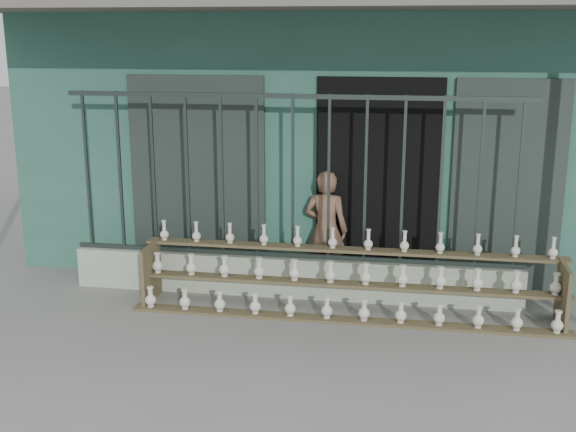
# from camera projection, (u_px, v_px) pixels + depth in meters

# --- Properties ---
(ground) EXTENTS (60.00, 60.00, 0.00)m
(ground) POSITION_uv_depth(u_px,v_px,m) (271.00, 344.00, 6.85)
(ground) COLOR slate
(workshop_building) EXTENTS (7.40, 6.60, 3.21)m
(workshop_building) POSITION_uv_depth(u_px,v_px,m) (325.00, 120.00, 10.49)
(workshop_building) COLOR #2B5A4B
(workshop_building) RESTS_ON ground
(parapet_wall) EXTENTS (5.00, 0.20, 0.45)m
(parapet_wall) POSITION_uv_depth(u_px,v_px,m) (292.00, 277.00, 8.04)
(parapet_wall) COLOR #A3B39A
(parapet_wall) RESTS_ON ground
(security_fence) EXTENTS (5.00, 0.04, 1.80)m
(security_fence) POSITION_uv_depth(u_px,v_px,m) (293.00, 178.00, 7.76)
(security_fence) COLOR #283330
(security_fence) RESTS_ON parapet_wall
(shelf_rack) EXTENTS (4.50, 0.68, 0.85)m
(shelf_rack) POSITION_uv_depth(u_px,v_px,m) (348.00, 281.00, 7.51)
(shelf_rack) COLOR brown
(shelf_rack) RESTS_ON ground
(elderly_woman) EXTENTS (0.54, 0.40, 1.38)m
(elderly_woman) POSITION_uv_depth(u_px,v_px,m) (326.00, 230.00, 8.20)
(elderly_woman) COLOR brown
(elderly_woman) RESTS_ON ground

